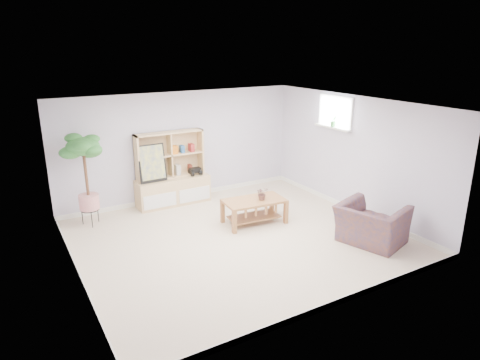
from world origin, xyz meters
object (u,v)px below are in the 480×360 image
coffee_table (254,211)px  floor_tree (87,181)px  storage_unit (172,169)px  armchair (372,222)px

coffee_table → floor_tree: size_ratio=0.66×
storage_unit → coffee_table: bearing=-61.8°
coffee_table → floor_tree: bearing=156.6°
storage_unit → coffee_table: 2.11m
storage_unit → coffee_table: size_ratio=1.35×
armchair → coffee_table: bearing=18.8°
floor_tree → armchair: size_ratio=1.66×
floor_tree → armchair: floor_tree is taller
armchair → storage_unit: bearing=15.0°
floor_tree → armchair: bearing=-38.9°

